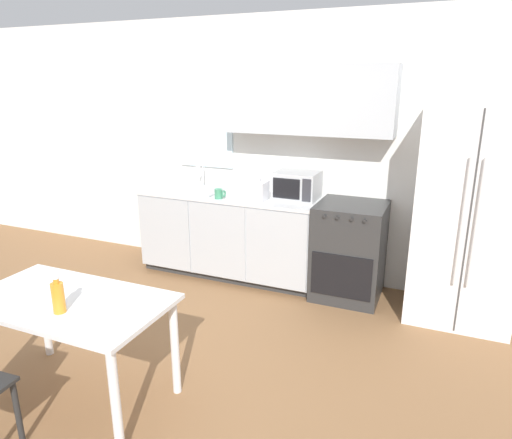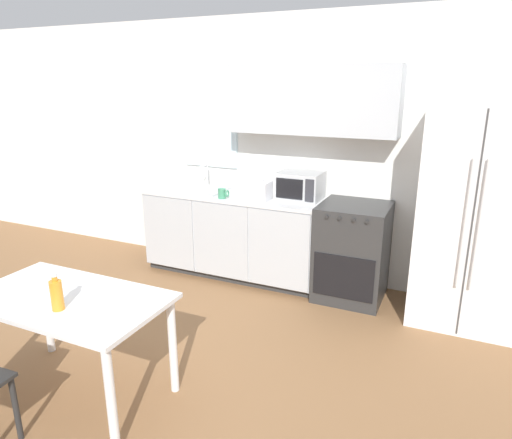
{
  "view_description": "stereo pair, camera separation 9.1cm",
  "coord_description": "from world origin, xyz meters",
  "px_view_note": "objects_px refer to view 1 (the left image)",
  "views": [
    {
      "loc": [
        1.63,
        -2.54,
        2.05
      ],
      "look_at": [
        0.35,
        0.49,
        1.05
      ],
      "focal_mm": 32.0,
      "sensor_mm": 36.0,
      "label": 1
    },
    {
      "loc": [
        1.71,
        -2.5,
        2.05
      ],
      "look_at": [
        0.35,
        0.49,
        1.05
      ],
      "focal_mm": 32.0,
      "sensor_mm": 36.0,
      "label": 2
    }
  ],
  "objects_px": {
    "refrigerator": "(467,216)",
    "microwave": "(297,185)",
    "coffee_mug": "(219,194)",
    "oven_range": "(349,251)",
    "drink_bottle": "(58,297)",
    "dining_table": "(69,314)"
  },
  "relations": [
    {
      "from": "oven_range",
      "to": "drink_bottle",
      "type": "bearing_deg",
      "value": -117.73
    },
    {
      "from": "refrigerator",
      "to": "coffee_mug",
      "type": "xyz_separation_m",
      "value": [
        -2.3,
        -0.17,
        0.02
      ]
    },
    {
      "from": "dining_table",
      "to": "coffee_mug",
      "type": "bearing_deg",
      "value": 88.94
    },
    {
      "from": "refrigerator",
      "to": "dining_table",
      "type": "bearing_deg",
      "value": -136.61
    },
    {
      "from": "refrigerator",
      "to": "microwave",
      "type": "height_order",
      "value": "refrigerator"
    },
    {
      "from": "coffee_mug",
      "to": "drink_bottle",
      "type": "xyz_separation_m",
      "value": [
        0.05,
        -2.18,
        -0.14
      ]
    },
    {
      "from": "dining_table",
      "to": "drink_bottle",
      "type": "distance_m",
      "value": 0.26
    },
    {
      "from": "microwave",
      "to": "coffee_mug",
      "type": "distance_m",
      "value": 0.79
    },
    {
      "from": "refrigerator",
      "to": "microwave",
      "type": "bearing_deg",
      "value": 174.88
    },
    {
      "from": "microwave",
      "to": "coffee_mug",
      "type": "xyz_separation_m",
      "value": [
        -0.72,
        -0.31,
        -0.09
      ]
    },
    {
      "from": "refrigerator",
      "to": "dining_table",
      "type": "height_order",
      "value": "refrigerator"
    },
    {
      "from": "refrigerator",
      "to": "drink_bottle",
      "type": "height_order",
      "value": "refrigerator"
    },
    {
      "from": "microwave",
      "to": "dining_table",
      "type": "height_order",
      "value": "microwave"
    },
    {
      "from": "oven_range",
      "to": "refrigerator",
      "type": "xyz_separation_m",
      "value": [
        0.99,
        -0.03,
        0.48
      ]
    },
    {
      "from": "dining_table",
      "to": "drink_bottle",
      "type": "xyz_separation_m",
      "value": [
        0.09,
        -0.14,
        0.2
      ]
    },
    {
      "from": "refrigerator",
      "to": "microwave",
      "type": "distance_m",
      "value": 1.59
    },
    {
      "from": "oven_range",
      "to": "microwave",
      "type": "distance_m",
      "value": 0.83
    },
    {
      "from": "oven_range",
      "to": "drink_bottle",
      "type": "height_order",
      "value": "drink_bottle"
    },
    {
      "from": "drink_bottle",
      "to": "dining_table",
      "type": "bearing_deg",
      "value": 121.28
    },
    {
      "from": "oven_range",
      "to": "dining_table",
      "type": "distance_m",
      "value": 2.62
    },
    {
      "from": "refrigerator",
      "to": "oven_range",
      "type": "bearing_deg",
      "value": 178.09
    },
    {
      "from": "oven_range",
      "to": "dining_table",
      "type": "xyz_separation_m",
      "value": [
        -1.34,
        -2.24,
        0.16
      ]
    }
  ]
}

